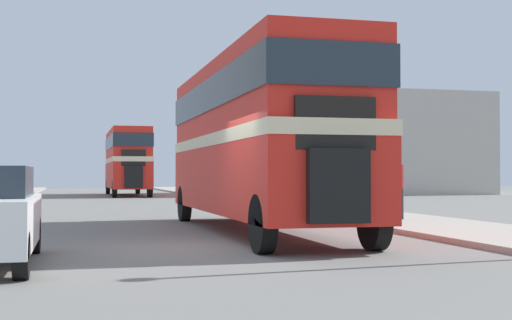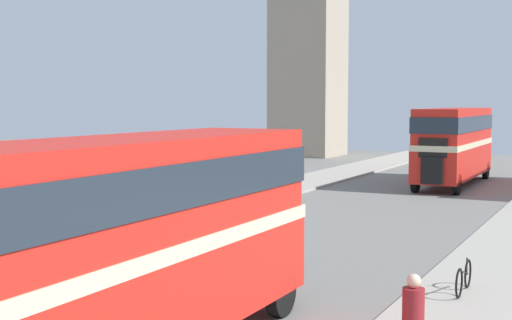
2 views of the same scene
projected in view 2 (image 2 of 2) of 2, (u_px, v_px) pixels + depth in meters
name	position (u px, v px, depth m)	size (l,w,h in m)	color
double_decker_bus	(108.00, 237.00, 11.91)	(2.43, 11.16, 4.08)	red
bus_distant	(454.00, 140.00, 40.05)	(2.43, 10.45, 4.33)	red
bicycle_on_pavement	(464.00, 278.00, 17.07)	(0.05, 1.76, 0.78)	black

